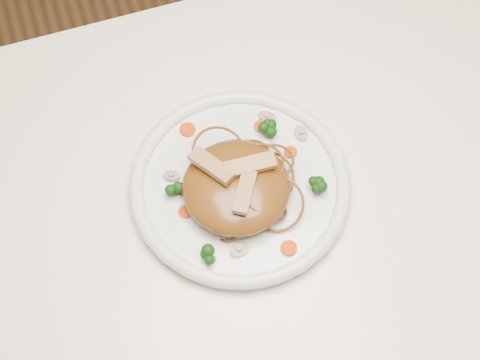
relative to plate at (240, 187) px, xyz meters
name	(u,v)px	position (x,y,z in m)	size (l,w,h in m)	color
ground	(263,351)	(0.04, -0.05, -0.76)	(4.00, 4.00, 0.00)	#50311B
table	(275,240)	(0.04, -0.05, -0.11)	(1.20, 0.80, 0.75)	white
plate	(240,187)	(0.00, 0.00, 0.00)	(0.30, 0.30, 0.02)	white
noodle_mound	(236,187)	(-0.01, -0.01, 0.03)	(0.14, 0.14, 0.05)	brown
chicken_a	(250,165)	(0.01, 0.00, 0.06)	(0.07, 0.02, 0.01)	tan
chicken_b	(212,166)	(-0.04, 0.01, 0.06)	(0.07, 0.02, 0.01)	tan
chicken_c	(245,192)	(-0.01, -0.04, 0.06)	(0.06, 0.02, 0.01)	tan
broccoli_0	(269,128)	(0.06, 0.06, 0.03)	(0.03, 0.03, 0.03)	#12410D
broccoli_1	(174,187)	(-0.09, 0.02, 0.02)	(0.02, 0.02, 0.03)	#12410D
broccoli_2	(211,256)	(-0.07, -0.09, 0.02)	(0.02, 0.02, 0.03)	#12410D
broccoli_3	(319,185)	(0.10, -0.04, 0.02)	(0.02, 0.02, 0.03)	#12410D
carrot_0	(260,126)	(0.06, 0.08, 0.01)	(0.02, 0.02, 0.01)	red
carrot_1	(186,212)	(-0.08, -0.02, 0.01)	(0.02, 0.02, 0.01)	red
carrot_2	(291,152)	(0.08, 0.02, 0.01)	(0.02, 0.02, 0.01)	red
carrot_3	(188,130)	(-0.04, 0.11, 0.01)	(0.02, 0.02, 0.01)	red
carrot_4	(289,248)	(0.03, -0.11, 0.01)	(0.02, 0.02, 0.01)	red
mushroom_0	(239,249)	(-0.03, -0.09, 0.01)	(0.03, 0.03, 0.01)	beige
mushroom_1	(301,134)	(0.11, 0.05, 0.01)	(0.03, 0.03, 0.01)	beige
mushroom_2	(172,176)	(-0.08, 0.04, 0.01)	(0.02, 0.02, 0.01)	beige
mushroom_3	(267,117)	(0.07, 0.09, 0.01)	(0.03, 0.03, 0.01)	beige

